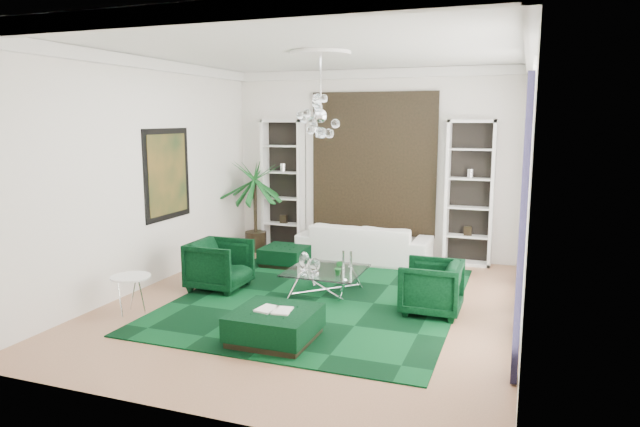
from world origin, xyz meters
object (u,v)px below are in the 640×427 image
at_px(ottoman_side, 285,256).
at_px(ottoman_front, 275,326).
at_px(armchair_left, 220,265).
at_px(coffee_table, 326,282).
at_px(side_table, 132,295).
at_px(palm, 255,193).
at_px(armchair_right, 431,287).
at_px(sofa, 364,243).

bearing_deg(ottoman_side, ottoman_front, -68.48).
relative_size(armchair_left, coffee_table, 0.77).
distance_m(coffee_table, ottoman_side, 1.98).
height_order(armchair_left, side_table, armchair_left).
distance_m(coffee_table, ottoman_front, 2.10).
bearing_deg(palm, ottoman_front, -60.95).
xyz_separation_m(coffee_table, palm, (-2.45, 2.40, 1.05)).
bearing_deg(palm, armchair_left, -75.72).
distance_m(armchair_left, ottoman_side, 1.86).
distance_m(armchair_left, armchair_right, 3.50).
height_order(armchair_right, palm, palm).
bearing_deg(ottoman_front, armchair_left, 135.81).
bearing_deg(coffee_table, ottoman_front, -88.64).
distance_m(sofa, armchair_right, 3.18).
relative_size(coffee_table, ottoman_front, 1.16).
xyz_separation_m(sofa, armchair_left, (-1.75, -2.65, 0.03)).
relative_size(armchair_left, ottoman_side, 1.10).
height_order(armchair_right, side_table, armchair_right).
relative_size(coffee_table, ottoman_side, 1.43).
bearing_deg(armchair_left, ottoman_side, -12.53).
height_order(sofa, palm, palm).
xyz_separation_m(sofa, armchair_right, (1.75, -2.65, 0.01)).
height_order(sofa, coffee_table, sofa).
height_order(sofa, armchair_left, armchair_left).
bearing_deg(armchair_right, coffee_table, -101.31).
relative_size(armchair_right, side_table, 1.51).
bearing_deg(palm, armchair_right, -33.22).
height_order(sofa, ottoman_front, sofa).
relative_size(armchair_right, ottoman_front, 0.84).
distance_m(armchair_right, side_table, 4.37).
bearing_deg(coffee_table, palm, 135.59).
xyz_separation_m(side_table, palm, (-0.10, 4.25, 0.98)).
height_order(coffee_table, palm, palm).
height_order(armchair_right, coffee_table, armchair_right).
relative_size(armchair_right, palm, 0.34).
distance_m(armchair_right, ottoman_side, 3.59).
relative_size(ottoman_front, palm, 0.41).
xyz_separation_m(sofa, ottoman_front, (0.05, -4.40, -0.18)).
relative_size(ottoman_side, ottoman_front, 0.81).
height_order(armchair_left, armchair_right, armchair_left).
distance_m(coffee_table, palm, 3.59).
relative_size(armchair_left, armchair_right, 1.06).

